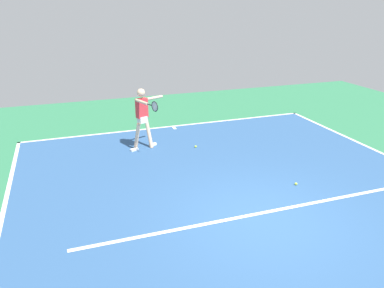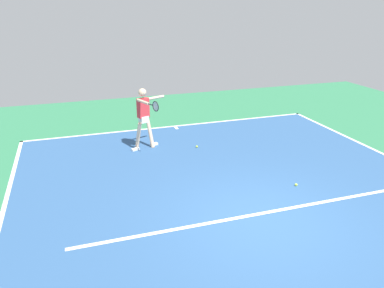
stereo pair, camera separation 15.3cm
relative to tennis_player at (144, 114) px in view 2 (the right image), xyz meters
name	(u,v)px [view 2 (the right image)]	position (x,y,z in m)	size (l,w,h in m)	color
ground_plane	(262,220)	(-1.44, 4.79, -1.08)	(22.92, 22.92, 0.00)	#2D754C
court_surface	(262,220)	(-1.44, 4.79, -1.08)	(10.36, 13.31, 0.00)	#2D5484
court_line_baseline_near	(175,126)	(-1.44, -1.82, -1.08)	(10.36, 0.10, 0.01)	white
court_line_service	(257,214)	(-1.44, 4.55, -1.08)	(7.77, 0.10, 0.01)	white
court_line_centre_mark	(176,128)	(-1.44, -1.62, -1.08)	(0.10, 0.30, 0.01)	white
tennis_player	(144,114)	(0.00, 0.00, 0.00)	(1.16, 1.37, 1.87)	beige
tennis_ball_near_player	(197,147)	(-1.51, 0.45, -1.05)	(0.07, 0.07, 0.07)	#CCE033
tennis_ball_near_service_line	(296,185)	(-2.96, 3.67, -1.05)	(0.07, 0.07, 0.07)	#C6E53D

